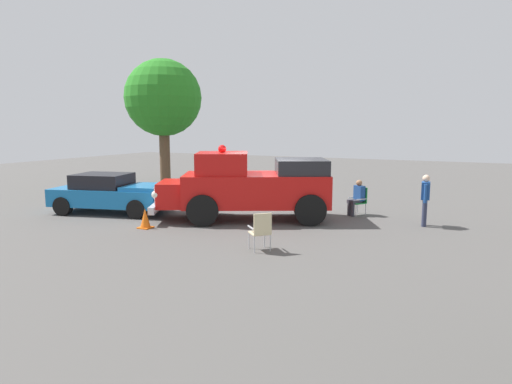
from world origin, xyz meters
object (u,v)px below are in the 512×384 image
(lawn_chair_by_car, at_px, (261,229))
(traffic_cone, at_px, (145,219))
(lawn_chair_near_truck, at_px, (360,199))
(oak_tree_right, at_px, (163,99))
(classic_hot_rod, at_px, (111,193))
(spectator_seated, at_px, (357,196))
(vintage_fire_truck, at_px, (249,185))
(spectator_standing, at_px, (425,197))

(lawn_chair_by_car, xyz_separation_m, traffic_cone, (-0.79, -4.45, -0.28))
(lawn_chair_near_truck, relative_size, lawn_chair_by_car, 1.00)
(lawn_chair_near_truck, height_order, oak_tree_right, oak_tree_right)
(classic_hot_rod, bearing_deg, spectator_seated, 112.96)
(vintage_fire_truck, height_order, traffic_cone, vintage_fire_truck)
(vintage_fire_truck, height_order, spectator_standing, vintage_fire_truck)
(lawn_chair_by_car, relative_size, spectator_seated, 0.79)
(vintage_fire_truck, bearing_deg, spectator_seated, 126.97)
(spectator_seated, bearing_deg, spectator_standing, 71.35)
(spectator_seated, bearing_deg, lawn_chair_near_truck, 142.60)
(vintage_fire_truck, distance_m, classic_hot_rod, 5.32)
(lawn_chair_by_car, relative_size, traffic_cone, 1.61)
(classic_hot_rod, relative_size, lawn_chair_near_truck, 4.59)
(lawn_chair_near_truck, bearing_deg, classic_hot_rod, -66.63)
(lawn_chair_by_car, bearing_deg, spectator_seated, 169.27)
(spectator_seated, relative_size, spectator_standing, 0.77)
(vintage_fire_truck, xyz_separation_m, traffic_cone, (2.64, -2.38, -0.89))
(lawn_chair_by_car, bearing_deg, classic_hot_rod, -107.40)
(oak_tree_right, bearing_deg, traffic_cone, 33.71)
(classic_hot_rod, height_order, spectator_standing, spectator_standing)
(vintage_fire_truck, relative_size, traffic_cone, 9.90)
(vintage_fire_truck, distance_m, spectator_standing, 5.79)
(vintage_fire_truck, xyz_separation_m, spectator_seated, (-2.39, 3.17, -0.50))
(vintage_fire_truck, distance_m, spectator_seated, 4.00)
(classic_hot_rod, xyz_separation_m, spectator_standing, (-2.73, 10.75, 0.22))
(vintage_fire_truck, xyz_separation_m, spectator_standing, (-1.58, 5.57, -0.23))
(lawn_chair_near_truck, distance_m, oak_tree_right, 12.55)
(traffic_cone, bearing_deg, spectator_standing, 117.96)
(vintage_fire_truck, bearing_deg, classic_hot_rod, -77.48)
(vintage_fire_truck, relative_size, lawn_chair_by_car, 6.16)
(spectator_seated, bearing_deg, traffic_cone, -47.84)
(oak_tree_right, bearing_deg, spectator_standing, 72.29)
(lawn_chair_by_car, height_order, spectator_standing, spectator_standing)
(spectator_seated, bearing_deg, lawn_chair_by_car, -10.73)
(lawn_chair_near_truck, distance_m, spectator_standing, 2.52)
(spectator_seated, relative_size, traffic_cone, 2.03)
(lawn_chair_near_truck, height_order, spectator_seated, spectator_seated)
(lawn_chair_by_car, bearing_deg, vintage_fire_truck, -148.80)
(classic_hot_rod, relative_size, spectator_standing, 2.79)
(spectator_seated, height_order, oak_tree_right, oak_tree_right)
(classic_hot_rod, relative_size, traffic_cone, 7.37)
(lawn_chair_near_truck, distance_m, lawn_chair_by_car, 6.03)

